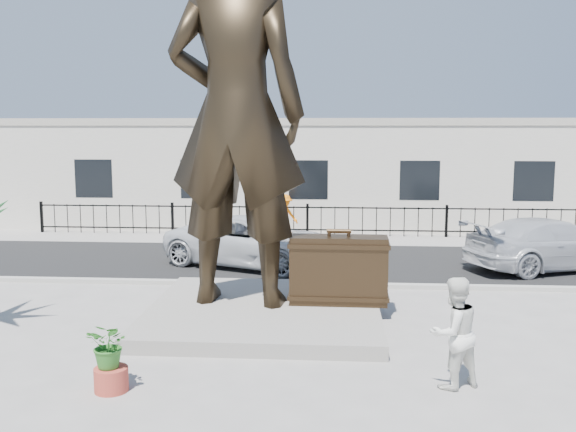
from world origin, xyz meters
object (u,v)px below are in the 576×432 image
suitcase (339,270)px  car_white (253,241)px  statue (236,114)px  tourist (454,333)px

suitcase → car_white: 5.86m
statue → suitcase: bearing=-173.1°
suitcase → tourist: (1.89, -3.98, -0.14)m
statue → tourist: statue is taller
statue → car_white: (-0.30, 5.28, -3.86)m
tourist → car_white: size_ratio=0.34×
suitcase → statue: bearing=-177.9°
tourist → car_white: 10.27m
statue → suitcase: 4.25m
statue → suitcase: statue is taller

